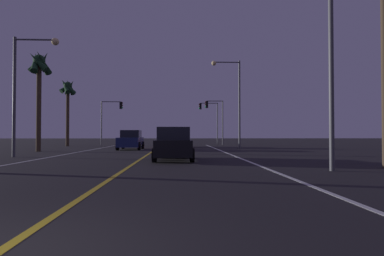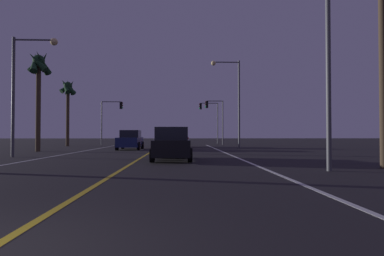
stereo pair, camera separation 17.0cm
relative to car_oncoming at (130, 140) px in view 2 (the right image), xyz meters
name	(u,v)px [view 2 (the right image)]	position (x,y,z in m)	size (l,w,h in m)	color
lane_edge_right	(236,157)	(7.65, -9.71, -0.82)	(0.16, 42.17, 0.01)	silver
lane_edge_left	(45,158)	(-3.30, -9.71, -0.82)	(0.16, 42.17, 0.01)	silver
lane_center_divider	(142,157)	(2.18, -9.71, -0.82)	(0.16, 42.17, 0.01)	gold
car_oncoming	(130,140)	(0.00, 0.00, 0.00)	(2.02, 4.30, 1.70)	black
car_lead_same_lane	(172,144)	(3.96, -11.61, 0.00)	(2.02, 4.30, 1.70)	black
car_ahead_far	(179,139)	(4.29, 4.27, 0.00)	(2.02, 4.30, 1.70)	black
traffic_light_near_right	(215,112)	(8.77, 11.88, 3.30)	(2.34, 0.36, 5.62)	#4C4C51
traffic_light_near_left	(112,113)	(-4.21, 11.88, 3.22)	(2.73, 0.36, 5.48)	#4C4C51
traffic_light_far_right	(209,114)	(8.58, 17.38, 3.50)	(2.78, 0.36, 5.89)	#4C4C51
street_lamp_right_near	(316,33)	(9.36, -16.68, 4.25)	(2.07, 0.44, 8.01)	#4C4C51
street_lamp_left_mid	(25,79)	(-4.80, -9.05, 3.79)	(2.66, 0.44, 7.10)	#4C4C51
street_lamp_right_far	(232,92)	(9.20, 0.83, 4.38)	(2.68, 0.44, 8.15)	#4C4C51
utility_pole_right	(382,32)	(12.38, -15.91, 4.58)	(2.20, 0.28, 10.24)	#423323
palm_tree_left_mid	(39,71)	(-6.67, -3.05, 5.48)	(1.83, 2.11, 7.93)	#473826
palm_tree_left_far	(68,92)	(-8.23, 7.82, 5.22)	(2.13, 2.12, 7.58)	#473826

